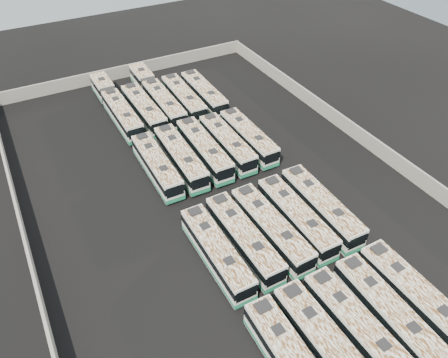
% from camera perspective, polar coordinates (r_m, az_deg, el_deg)
% --- Properties ---
extents(ground, '(140.00, 140.00, 0.00)m').
position_cam_1_polar(ground, '(52.78, 0.13, -2.45)').
color(ground, black).
rests_on(ground, ground).
extents(perimeter_wall, '(45.20, 73.20, 2.20)m').
position_cam_1_polar(perimeter_wall, '(52.05, 0.13, -1.55)').
color(perimeter_wall, gray).
rests_on(perimeter_wall, ground).
extents(bus_front_left, '(2.69, 12.33, 3.47)m').
position_cam_1_polar(bus_front_left, '(39.47, 13.34, -20.66)').
color(bus_front_left, silver).
rests_on(bus_front_left, ground).
extents(bus_front_center, '(2.82, 11.98, 3.36)m').
position_cam_1_polar(bus_front_center, '(41.09, 17.04, -18.23)').
color(bus_front_center, silver).
rests_on(bus_front_center, ground).
extents(bus_front_right, '(2.73, 11.96, 3.36)m').
position_cam_1_polar(bus_front_right, '(42.81, 20.55, -16.07)').
color(bus_front_right, silver).
rests_on(bus_front_right, ground).
extents(bus_front_far_right, '(2.72, 12.30, 3.46)m').
position_cam_1_polar(bus_front_far_right, '(44.66, 23.74, -14.04)').
color(bus_front_far_right, silver).
rests_on(bus_front_far_right, ground).
extents(bus_midfront_far_left, '(2.54, 11.90, 3.35)m').
position_cam_1_polar(bus_midfront_far_left, '(44.52, -0.97, -9.54)').
color(bus_midfront_far_left, silver).
rests_on(bus_midfront_far_left, ground).
extents(bus_midfront_left, '(2.69, 12.19, 3.43)m').
position_cam_1_polar(bus_midfront_left, '(45.72, 2.57, -7.79)').
color(bus_midfront_left, silver).
rests_on(bus_midfront_left, ground).
extents(bus_midfront_center, '(2.87, 12.30, 3.45)m').
position_cam_1_polar(bus_midfront_center, '(46.90, 6.14, -6.47)').
color(bus_midfront_center, silver).
rests_on(bus_midfront_center, ground).
extents(bus_midfront_right, '(2.69, 12.10, 3.40)m').
position_cam_1_polar(bus_midfront_right, '(48.50, 9.40, -4.98)').
color(bus_midfront_right, silver).
rests_on(bus_midfront_right, ground).
extents(bus_midfront_far_right, '(2.89, 12.41, 3.48)m').
position_cam_1_polar(bus_midfront_far_right, '(50.18, 12.54, -3.59)').
color(bus_midfront_far_right, silver).
rests_on(bus_midfront_far_right, ground).
extents(bus_midback_far_left, '(2.62, 11.88, 3.34)m').
position_cam_1_polar(bus_midback_far_left, '(55.45, -8.76, 1.72)').
color(bus_midback_far_left, silver).
rests_on(bus_midback_far_left, ground).
extents(bus_midback_left, '(2.86, 12.31, 3.46)m').
position_cam_1_polar(bus_midback_left, '(56.33, -5.68, 2.80)').
color(bus_midback_left, silver).
rests_on(bus_midback_left, ground).
extents(bus_midback_center, '(2.88, 12.43, 3.49)m').
position_cam_1_polar(bus_midback_center, '(57.47, -2.60, 3.84)').
color(bus_midback_center, silver).
rests_on(bus_midback_center, ground).
extents(bus_midback_right, '(2.64, 11.99, 3.37)m').
position_cam_1_polar(bus_midback_right, '(58.70, 0.42, 4.68)').
color(bus_midback_right, silver).
rests_on(bus_midback_right, ground).
extents(bus_midback_far_right, '(2.51, 11.83, 3.33)m').
position_cam_1_polar(bus_midback_far_right, '(60.06, 3.20, 5.50)').
color(bus_midback_far_right, silver).
rests_on(bus_midback_far_right, ground).
extents(bus_back_far_left, '(2.60, 18.60, 3.37)m').
position_cam_1_polar(bus_back_far_left, '(69.14, -13.96, 9.32)').
color(bus_back_far_left, silver).
rests_on(bus_back_far_left, ground).
extents(bus_back_left, '(2.78, 12.44, 3.50)m').
position_cam_1_polar(bus_back_left, '(67.08, -10.43, 8.94)').
color(bus_back_left, silver).
rests_on(bus_back_left, ground).
extents(bus_back_center, '(2.79, 18.84, 3.41)m').
position_cam_1_polar(bus_back_center, '(70.75, -8.80, 10.81)').
color(bus_back_center, silver).
rests_on(bus_back_center, ground).
extents(bus_back_right, '(2.85, 12.19, 3.42)m').
position_cam_1_polar(bus_back_right, '(69.22, -5.29, 10.44)').
color(bus_back_right, silver).
rests_on(bus_back_right, ground).
extents(bus_back_far_right, '(2.73, 12.11, 3.40)m').
position_cam_1_polar(bus_back_far_right, '(70.33, -2.63, 11.06)').
color(bus_back_far_right, silver).
rests_on(bus_back_far_right, ground).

